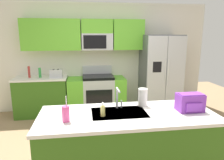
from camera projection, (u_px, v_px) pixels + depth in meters
ground_plane at (117, 151)px, 3.36m from camera, size 9.00×9.00×0.00m
kitchen_wall_unit at (97, 51)px, 5.04m from camera, size 5.20×0.43×2.60m
back_counter at (42, 96)px, 4.80m from camera, size 1.18×0.63×0.90m
range_oven at (97, 94)px, 4.98m from camera, size 1.36×0.61×1.10m
refrigerator at (160, 74)px, 5.02m from camera, size 0.90×0.76×1.85m
island_counter at (127, 146)px, 2.63m from camera, size 2.17×0.87×0.90m
toaster at (56, 73)px, 4.69m from camera, size 0.28×0.16×0.18m
pepper_mill at (29, 72)px, 4.65m from camera, size 0.05×0.05×0.26m
bottle_green at (40, 73)px, 4.66m from camera, size 0.06×0.06×0.22m
sink_faucet at (118, 96)px, 2.67m from camera, size 0.08×0.21×0.28m
drink_cup_pink at (66, 114)px, 2.28m from camera, size 0.08×0.08×0.30m
soap_dispenser at (103, 111)px, 2.44m from camera, size 0.06×0.06×0.17m
paper_towel_roll at (143, 97)px, 2.79m from camera, size 0.12×0.12×0.24m
backpack at (190, 102)px, 2.60m from camera, size 0.32×0.22×0.23m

